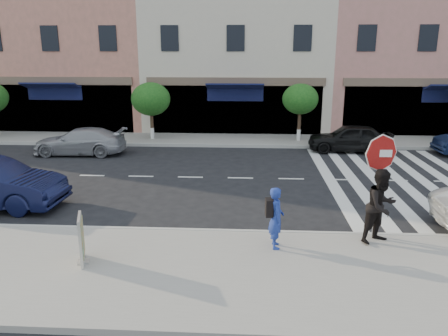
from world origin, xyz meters
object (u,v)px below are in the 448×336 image
walker (381,206)px  car_far_left (80,141)px  stop_sign (380,164)px  poster_board (81,240)px  photographer (276,218)px  car_far_mid (350,138)px

walker → car_far_left: walker is taller
stop_sign → car_far_left: bearing=140.0°
walker → poster_board: bearing=159.2°
stop_sign → photographer: (-2.64, -0.79, -1.21)m
car_far_mid → poster_board: bearing=-31.3°
photographer → poster_board: 4.66m
car_far_left → car_far_mid: 13.21m
photographer → car_far_left: bearing=36.8°
photographer → walker: 2.71m
car_far_left → car_far_mid: (13.15, 1.31, 0.06)m
stop_sign → car_far_left: size_ratio=0.63×
walker → car_far_mid: (1.63, 10.91, -0.43)m
walker → car_far_mid: walker is taller
car_far_left → walker: bearing=48.9°
poster_board → car_far_mid: (8.82, 12.45, -0.02)m
stop_sign → car_far_mid: stop_sign is taller
poster_board → photographer: bearing=-5.0°
poster_board → car_far_left: bearing=92.9°
stop_sign → photographer: stop_sign is taller
photographer → car_far_left: 13.40m
poster_board → car_far_mid: car_far_mid is taller
car_far_mid → stop_sign: bearing=-4.9°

